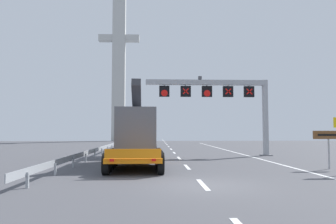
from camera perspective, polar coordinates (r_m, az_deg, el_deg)
ground at (r=12.76m, az=6.45°, el=-13.25°), size 112.00×112.00×0.00m
lane_markings at (r=43.27m, az=0.13°, el=-6.38°), size 0.20×76.10×0.01m
edge_line_right at (r=25.83m, az=16.07°, el=-8.18°), size 0.20×63.00×0.01m
overhead_lane_gantry at (r=27.99m, az=9.93°, el=3.20°), size 11.11×0.90×7.02m
heavy_haul_truck_orange at (r=22.92m, az=-5.55°, el=-3.94°), size 3.32×14.12×5.30m
tourist_info_sign_brown at (r=20.03m, az=27.49°, el=-4.45°), size 1.86×0.15×2.18m
guardrail_left at (r=25.85m, az=-13.41°, el=-6.98°), size 0.13×29.82×0.76m
bridge_pylon_distant at (r=71.00m, az=-9.00°, el=10.10°), size 9.00×2.00×36.90m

